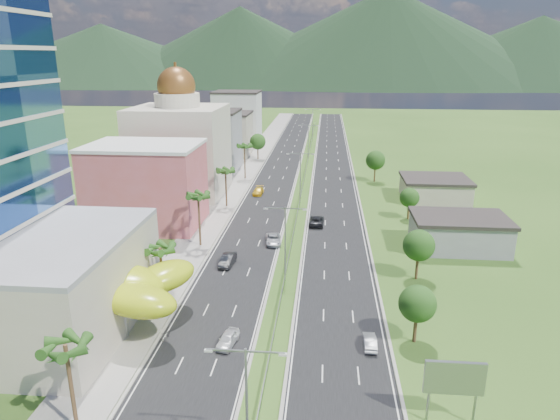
# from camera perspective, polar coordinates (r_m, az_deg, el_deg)

# --- Properties ---
(ground) EXTENTS (500.00, 500.00, 0.00)m
(ground) POSITION_cam_1_polar(r_m,az_deg,el_deg) (64.30, -0.17, -11.72)
(ground) COLOR #2D5119
(ground) RESTS_ON ground
(road_left) EXTENTS (11.00, 260.00, 0.04)m
(road_left) POSITION_cam_1_polar(r_m,az_deg,el_deg) (149.78, 0.25, 5.35)
(road_left) COLOR black
(road_left) RESTS_ON ground
(road_right) EXTENTS (11.00, 260.00, 0.04)m
(road_right) POSITION_cam_1_polar(r_m,az_deg,el_deg) (149.24, 6.02, 5.21)
(road_right) COLOR black
(road_right) RESTS_ON ground
(sidewalk_left) EXTENTS (7.00, 260.00, 0.12)m
(sidewalk_left) POSITION_cam_1_polar(r_m,az_deg,el_deg) (150.88, -3.36, 5.43)
(sidewalk_left) COLOR gray
(sidewalk_left) RESTS_ON ground
(median_guardrail) EXTENTS (0.10, 216.06, 0.76)m
(median_guardrail) POSITION_cam_1_polar(r_m,az_deg,el_deg) (131.64, 2.82, 3.91)
(median_guardrail) COLOR gray
(median_guardrail) RESTS_ON ground
(streetlight_median_a) EXTENTS (6.04, 0.25, 11.00)m
(streetlight_median_a) POSITION_cam_1_polar(r_m,az_deg,el_deg) (39.84, -3.84, -20.69)
(streetlight_median_a) COLOR gray
(streetlight_median_a) RESTS_ON ground
(streetlight_median_b) EXTENTS (6.04, 0.25, 11.00)m
(streetlight_median_b) POSITION_cam_1_polar(r_m,az_deg,el_deg) (70.54, 0.60, -2.96)
(streetlight_median_b) COLOR gray
(streetlight_median_b) RESTS_ON ground
(streetlight_median_c) EXTENTS (6.04, 0.25, 11.00)m
(streetlight_median_c) POSITION_cam_1_polar(r_m,az_deg,el_deg) (108.85, 2.34, 4.36)
(streetlight_median_c) COLOR gray
(streetlight_median_c) RESTS_ON ground
(streetlight_median_d) EXTENTS (6.04, 0.25, 11.00)m
(streetlight_median_d) POSITION_cam_1_polar(r_m,az_deg,el_deg) (152.99, 3.25, 8.14)
(streetlight_median_d) COLOR gray
(streetlight_median_d) RESTS_ON ground
(streetlight_median_e) EXTENTS (6.04, 0.25, 11.00)m
(streetlight_median_e) POSITION_cam_1_polar(r_m,az_deg,el_deg) (197.51, 3.76, 10.23)
(streetlight_median_e) COLOR gray
(streetlight_median_e) RESTS_ON ground
(mall_podium) EXTENTS (30.00, 24.00, 11.00)m
(mall_podium) POSITION_cam_1_polar(r_m,az_deg,el_deg) (67.48, -29.16, -7.42)
(mall_podium) COLOR #AFA190
(mall_podium) RESTS_ON ground
(lime_canopy) EXTENTS (18.00, 15.00, 7.40)m
(lime_canopy) POSITION_cam_1_polar(r_m,az_deg,el_deg) (63.48, -19.01, -8.10)
(lime_canopy) COLOR #A8BC12
(lime_canopy) RESTS_ON ground
(pink_shophouse) EXTENTS (20.00, 15.00, 15.00)m
(pink_shophouse) POSITION_cam_1_polar(r_m,az_deg,el_deg) (97.00, -15.02, 2.60)
(pink_shophouse) COLOR #C1514F
(pink_shophouse) RESTS_ON ground
(domed_building) EXTENTS (20.00, 20.00, 28.70)m
(domed_building) POSITION_cam_1_polar(r_m,az_deg,el_deg) (117.53, -11.37, 7.30)
(domed_building) COLOR beige
(domed_building) RESTS_ON ground
(midrise_grey) EXTENTS (16.00, 15.00, 16.00)m
(midrise_grey) POSITION_cam_1_polar(r_m,az_deg,el_deg) (141.64, -8.06, 7.77)
(midrise_grey) COLOR gray
(midrise_grey) RESTS_ON ground
(midrise_beige) EXTENTS (16.00, 15.00, 13.00)m
(midrise_beige) POSITION_cam_1_polar(r_m,az_deg,el_deg) (163.09, -6.28, 8.56)
(midrise_beige) COLOR #AFA190
(midrise_beige) RESTS_ON ground
(midrise_white) EXTENTS (16.00, 15.00, 18.00)m
(midrise_white) POSITION_cam_1_polar(r_m,az_deg,el_deg) (185.13, -4.89, 10.43)
(midrise_white) COLOR silver
(midrise_white) RESTS_ON ground
(billboard) EXTENTS (5.20, 0.35, 6.20)m
(billboard) POSITION_cam_1_polar(r_m,az_deg,el_deg) (47.90, 19.31, -17.84)
(billboard) COLOR gray
(billboard) RESTS_ON ground
(shed_near) EXTENTS (15.00, 10.00, 5.00)m
(shed_near) POSITION_cam_1_polar(r_m,az_deg,el_deg) (88.81, 19.77, -2.59)
(shed_near) COLOR gray
(shed_near) RESTS_ON ground
(shed_far) EXTENTS (14.00, 12.00, 4.40)m
(shed_far) POSITION_cam_1_polar(r_m,az_deg,el_deg) (117.28, 17.26, 2.24)
(shed_far) COLOR #AFA190
(shed_far) RESTS_ON ground
(palm_tree_a) EXTENTS (3.60, 3.60, 9.10)m
(palm_tree_a) POSITION_cam_1_polar(r_m,az_deg,el_deg) (46.13, -23.29, -14.48)
(palm_tree_a) COLOR #47301C
(palm_tree_a) RESTS_ON ground
(palm_tree_b) EXTENTS (3.60, 3.60, 8.10)m
(palm_tree_b) POSITION_cam_1_polar(r_m,az_deg,el_deg) (66.16, -13.54, -4.60)
(palm_tree_b) COLOR #47301C
(palm_tree_b) RESTS_ON ground
(palm_tree_c) EXTENTS (3.60, 3.60, 9.60)m
(palm_tree_c) POSITION_cam_1_polar(r_m,az_deg,el_deg) (83.82, -9.33, 1.39)
(palm_tree_c) COLOR #47301C
(palm_tree_c) RESTS_ON ground
(palm_tree_d) EXTENTS (3.60, 3.60, 8.60)m
(palm_tree_d) POSITION_cam_1_polar(r_m,az_deg,el_deg) (105.75, -6.24, 4.32)
(palm_tree_d) COLOR #47301C
(palm_tree_d) RESTS_ON ground
(palm_tree_e) EXTENTS (3.60, 3.60, 9.40)m
(palm_tree_e) POSITION_cam_1_polar(r_m,az_deg,el_deg) (129.68, -4.08, 7.15)
(palm_tree_e) COLOR #47301C
(palm_tree_e) RESTS_ON ground
(leafy_tree_lfar) EXTENTS (4.90, 4.90, 8.05)m
(leafy_tree_lfar) POSITION_cam_1_polar(r_m,az_deg,el_deg) (154.50, -2.56, 7.81)
(leafy_tree_lfar) COLOR #47301C
(leafy_tree_lfar) RESTS_ON ground
(leafy_tree_ra) EXTENTS (4.20, 4.20, 6.90)m
(leafy_tree_ra) POSITION_cam_1_polar(r_m,az_deg,el_deg) (58.38, 15.43, -10.30)
(leafy_tree_ra) COLOR #47301C
(leafy_tree_ra) RESTS_ON ground
(leafy_tree_rb) EXTENTS (4.55, 4.55, 7.47)m
(leafy_tree_rb) POSITION_cam_1_polar(r_m,az_deg,el_deg) (74.02, 15.58, -3.93)
(leafy_tree_rb) COLOR #47301C
(leafy_tree_rb) RESTS_ON ground
(leafy_tree_rc) EXTENTS (3.85, 3.85, 6.33)m
(leafy_tree_rc) POSITION_cam_1_polar(r_m,az_deg,el_deg) (100.99, 14.58, 1.37)
(leafy_tree_rc) COLOR #47301C
(leafy_tree_rc) RESTS_ON ground
(leafy_tree_rd) EXTENTS (4.90, 4.90, 8.05)m
(leafy_tree_rd) POSITION_cam_1_polar(r_m,az_deg,el_deg) (129.13, 10.86, 5.61)
(leafy_tree_rd) COLOR #47301C
(leafy_tree_rd) RESTS_ON ground
(mountain_ridge) EXTENTS (860.00, 140.00, 90.00)m
(mountain_ridge) POSITION_cam_1_polar(r_m,az_deg,el_deg) (509.81, 11.77, 13.54)
(mountain_ridge) COLOR black
(mountain_ridge) RESTS_ON ground
(car_white_near_left) EXTENTS (2.37, 4.44, 1.44)m
(car_white_near_left) POSITION_cam_1_polar(r_m,az_deg,el_deg) (58.05, -5.99, -14.45)
(car_white_near_left) COLOR silver
(car_white_near_left) RESTS_ON road_left
(car_dark_left) EXTENTS (2.17, 5.15, 1.66)m
(car_dark_left) POSITION_cam_1_polar(r_m,az_deg,el_deg) (77.88, -6.01, -5.70)
(car_dark_left) COLOR black
(car_dark_left) RESTS_ON road_left
(car_silver_mid_left) EXTENTS (3.23, 5.73, 1.51)m
(car_silver_mid_left) POSITION_cam_1_polar(r_m,az_deg,el_deg) (85.96, -0.77, -3.38)
(car_silver_mid_left) COLOR #A8AAAF
(car_silver_mid_left) RESTS_ON road_left
(car_yellow_far_left) EXTENTS (2.26, 5.35, 1.54)m
(car_yellow_far_left) POSITION_cam_1_polar(r_m,az_deg,el_deg) (116.17, -2.50, 2.17)
(car_yellow_far_left) COLOR gold
(car_yellow_far_left) RESTS_ON road_left
(car_silver_right) EXTENTS (1.38, 3.94, 1.30)m
(car_silver_right) POSITION_cam_1_polar(r_m,az_deg,el_deg) (58.32, 10.22, -14.57)
(car_silver_right) COLOR #9E9FA5
(car_silver_right) RESTS_ON road_right
(car_dark_far_right) EXTENTS (2.84, 5.89, 1.62)m
(car_dark_far_right) POSITION_cam_1_polar(r_m,az_deg,el_deg) (95.62, 4.19, -1.21)
(car_dark_far_right) COLOR black
(car_dark_far_right) RESTS_ON road_right
(motorcycle) EXTENTS (0.86, 1.99, 1.23)m
(motorcycle) POSITION_cam_1_polar(r_m,az_deg,el_deg) (60.25, -12.92, -13.66)
(motorcycle) COLOR black
(motorcycle) RESTS_ON road_left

